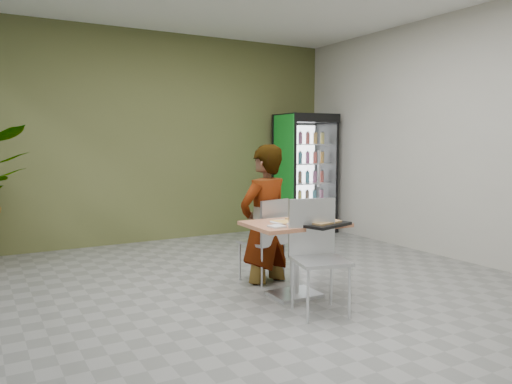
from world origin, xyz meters
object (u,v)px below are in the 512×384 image
Objects in this scene: seated_woman at (264,227)px; soda_cup at (311,211)px; cafeteria_tray at (323,224)px; chair_near at (316,246)px; dining_table at (295,244)px; beverage_fridge at (306,173)px; chair_far at (268,234)px.

seated_woman is 10.25× the size of soda_cup.
cafeteria_tray is at bearing -108.95° from soda_cup.
soda_cup is (0.30, 0.49, 0.24)m from chair_near.
chair_near reaches higher than cafeteria_tray.
cafeteria_tray is (0.11, -0.90, 0.16)m from seated_woman.
dining_table is 0.44m from chair_near.
chair_near is 5.78× the size of soda_cup.
seated_woman is 3.19m from beverage_fridge.
soda_cup is at bearing 98.53° from chair_far.
seated_woman reaches higher than chair_far.
seated_woman is 3.87× the size of cafeteria_tray.
chair_far is 0.99m from chair_near.
chair_near is at bearing -97.71° from dining_table.
soda_cup is at bearing 72.85° from chair_near.
seated_woman is (0.01, 0.60, 0.07)m from dining_table.
chair_near is at bearing -119.50° from beverage_fridge.
dining_table is at bearing -122.52° from beverage_fridge.
cafeteria_tray reaches higher than dining_table.
beverage_fridge reaches higher than dining_table.
seated_woman is 0.91× the size of beverage_fridge.
chair_near is 0.27m from cafeteria_tray.
chair_far is 5.22× the size of soda_cup.
cafeteria_tray is 0.23× the size of beverage_fridge.
seated_woman is (-0.02, 0.04, 0.06)m from chair_far.
chair_far is at bearing -128.12° from beverage_fridge.
beverage_fridge reaches higher than seated_woman.
beverage_fridge is at bearing 55.66° from soda_cup.
chair_near is (-0.06, -0.43, 0.06)m from dining_table.
chair_near is 0.51× the size of beverage_fridge.
seated_woman is at bearing 113.12° from soda_cup.
chair_far is 1.97× the size of cafeteria_tray.
beverage_fridge is (2.24, 3.34, 0.40)m from chair_near.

